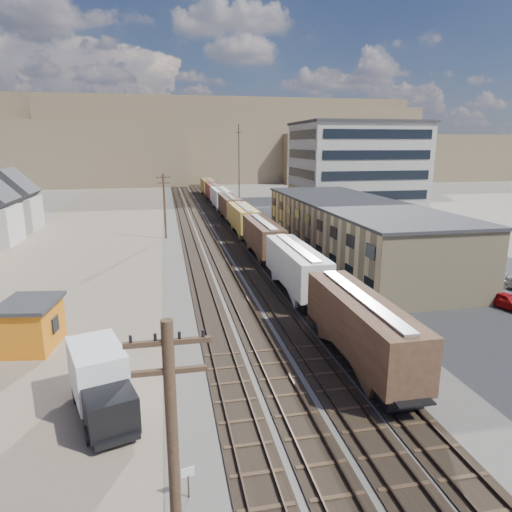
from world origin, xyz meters
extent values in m
plane|color=#6B6356|center=(0.00, 0.00, 0.00)|extent=(300.00, 300.00, 0.00)
cube|color=#4C4742|center=(0.00, 50.00, 0.03)|extent=(18.00, 200.00, 0.06)
cube|color=#766851|center=(-20.00, 40.00, 0.01)|extent=(24.00, 180.00, 0.03)
cube|color=#232326|center=(22.00, 35.00, 0.02)|extent=(26.00, 120.00, 0.04)
cube|color=black|center=(-5.00, 50.00, 0.10)|extent=(2.60, 200.00, 0.08)
cube|color=#38281E|center=(-5.72, 50.00, 0.22)|extent=(0.08, 200.00, 0.16)
cube|color=#38281E|center=(-4.28, 50.00, 0.22)|extent=(0.08, 200.00, 0.16)
cube|color=black|center=(-2.00, 50.00, 0.10)|extent=(2.60, 200.00, 0.08)
cube|color=#38281E|center=(-2.72, 50.00, 0.22)|extent=(0.08, 200.00, 0.16)
cube|color=#38281E|center=(-1.28, 50.00, 0.22)|extent=(0.08, 200.00, 0.16)
cube|color=black|center=(1.00, 50.00, 0.10)|extent=(2.60, 200.00, 0.08)
cube|color=#38281E|center=(0.28, 50.00, 0.22)|extent=(0.08, 200.00, 0.16)
cube|color=#38281E|center=(1.72, 50.00, 0.22)|extent=(0.08, 200.00, 0.16)
cube|color=black|center=(3.80, 50.00, 0.10)|extent=(2.60, 200.00, 0.08)
cube|color=#38281E|center=(3.08, 50.00, 0.22)|extent=(0.08, 200.00, 0.16)
cube|color=#38281E|center=(4.52, 50.00, 0.22)|extent=(0.08, 200.00, 0.16)
cube|color=black|center=(3.80, -7.98, 0.75)|extent=(2.20, 2.20, 0.90)
cube|color=black|center=(3.80, 2.17, 0.75)|extent=(2.20, 2.20, 0.90)
cube|color=#44291D|center=(3.80, -2.91, 2.90)|extent=(3.00, 13.34, 3.40)
cube|color=#B7B7B2|center=(3.80, -2.91, 4.68)|extent=(0.90, 12.32, 0.16)
cube|color=black|center=(3.80, 7.22, 0.75)|extent=(2.20, 2.20, 0.90)
cube|color=black|center=(3.80, 17.37, 0.75)|extent=(2.20, 2.20, 0.90)
cube|color=beige|center=(3.80, 12.29, 2.90)|extent=(3.00, 13.34, 3.40)
cube|color=#B7B7B2|center=(3.80, 12.29, 4.68)|extent=(0.90, 12.32, 0.16)
cube|color=black|center=(3.80, 22.42, 0.75)|extent=(2.20, 2.20, 0.90)
cube|color=black|center=(3.80, 32.57, 0.75)|extent=(2.20, 2.20, 0.90)
cube|color=#44291D|center=(3.80, 27.49, 2.90)|extent=(3.00, 13.34, 3.40)
cube|color=#B7B7B2|center=(3.80, 27.49, 4.68)|extent=(0.90, 12.33, 0.16)
cube|color=black|center=(3.80, 37.62, 0.75)|extent=(2.20, 2.20, 0.90)
cube|color=black|center=(3.80, 47.77, 0.75)|extent=(2.20, 2.20, 0.90)
cube|color=#AB702D|center=(3.80, 42.69, 2.90)|extent=(3.00, 13.34, 3.40)
cube|color=#B7B7B2|center=(3.80, 42.69, 4.68)|extent=(0.90, 12.33, 0.16)
cube|color=black|center=(3.80, 52.82, 0.75)|extent=(2.20, 2.20, 0.90)
cube|color=black|center=(3.80, 62.97, 0.75)|extent=(2.20, 2.20, 0.90)
cube|color=#44291D|center=(3.80, 57.89, 2.90)|extent=(3.00, 13.34, 3.40)
cube|color=#B7B7B2|center=(3.80, 57.89, 4.68)|extent=(0.90, 12.32, 0.16)
cube|color=black|center=(3.80, 68.02, 0.75)|extent=(2.20, 2.20, 0.90)
cube|color=black|center=(3.80, 78.17, 0.75)|extent=(2.20, 2.20, 0.90)
cube|color=beige|center=(3.80, 73.09, 2.90)|extent=(3.00, 13.34, 3.40)
cube|color=#B7B7B2|center=(3.80, 73.09, 4.68)|extent=(0.90, 12.32, 0.16)
cube|color=black|center=(3.80, 83.22, 0.75)|extent=(2.20, 2.20, 0.90)
cube|color=black|center=(3.80, 93.37, 0.75)|extent=(2.20, 2.20, 0.90)
cube|color=maroon|center=(3.80, 88.29, 2.90)|extent=(3.00, 13.34, 3.40)
cube|color=#B7B7B2|center=(3.80, 88.29, 4.68)|extent=(0.90, 12.32, 0.16)
cube|color=black|center=(3.80, 98.42, 0.75)|extent=(2.20, 2.20, 0.90)
cube|color=black|center=(3.80, 108.57, 0.75)|extent=(2.20, 2.20, 0.90)
cube|color=#AB702D|center=(3.80, 103.49, 2.90)|extent=(3.00, 13.34, 3.40)
cube|color=#B7B7B2|center=(3.80, 103.49, 4.68)|extent=(0.90, 12.32, 0.16)
cube|color=tan|center=(15.00, 25.00, 3.50)|extent=(12.00, 40.00, 7.00)
cube|color=#2D2D30|center=(15.00, 25.00, 7.10)|extent=(12.40, 40.40, 0.30)
cube|color=black|center=(8.95, 25.00, 2.20)|extent=(0.12, 36.00, 1.20)
cube|color=black|center=(8.95, 25.00, 5.20)|extent=(0.12, 36.00, 1.20)
cube|color=#9E998E|center=(28.00, 55.00, 9.00)|extent=(22.00, 18.00, 18.00)
cube|color=#2D2D30|center=(28.00, 55.00, 18.20)|extent=(22.60, 18.60, 0.50)
cube|color=black|center=(16.95, 55.00, 9.00)|extent=(0.12, 16.00, 16.00)
cube|color=black|center=(28.00, 45.95, 9.00)|extent=(20.00, 0.12, 16.00)
cylinder|color=#382619|center=(-8.50, -18.00, 5.00)|extent=(0.32, 0.32, 10.00)
cube|color=#382619|center=(-8.50, -18.00, 9.40)|extent=(2.20, 0.14, 0.14)
cube|color=#382619|center=(-8.50, -18.00, 8.60)|extent=(1.90, 0.14, 0.14)
cylinder|color=black|center=(-7.90, -18.00, 9.55)|extent=(0.08, 0.08, 0.22)
cylinder|color=#382619|center=(-8.50, 42.00, 5.00)|extent=(0.32, 0.32, 10.00)
cube|color=#382619|center=(-8.50, 42.00, 9.40)|extent=(2.20, 0.14, 0.14)
cube|color=#382619|center=(-8.50, 42.00, 8.60)|extent=(1.90, 0.14, 0.14)
cylinder|color=black|center=(-7.90, 42.00, 9.55)|extent=(0.08, 0.08, 0.22)
cylinder|color=black|center=(6.00, 60.00, 9.00)|extent=(0.16, 0.16, 18.00)
cube|color=black|center=(6.00, 60.00, 16.50)|extent=(1.20, 0.08, 0.08)
cube|color=#9E998E|center=(-34.00, 55.00, 2.75)|extent=(8.00, 8.00, 5.50)
cube|color=#2D2D30|center=(-34.00, 55.00, 6.40)|extent=(8.15, 8.16, 8.15)
cube|color=brown|center=(-60.00, 150.00, 11.00)|extent=(120.00, 40.00, 22.00)
cube|color=brown|center=(20.00, 160.00, 14.00)|extent=(140.00, 45.00, 28.00)
cube|color=brown|center=(90.00, 150.00, 9.00)|extent=(110.00, 38.00, 18.00)
cube|color=brown|center=(-10.00, 180.00, 16.00)|extent=(200.00, 60.00, 32.00)
cube|color=silver|center=(-12.49, -4.73, 2.17)|extent=(3.80, 4.93, 2.83)
cube|color=black|center=(-11.50, -7.84, 1.41)|extent=(2.94, 2.79, 1.96)
cube|color=black|center=(-12.09, -5.98, 0.49)|extent=(4.04, 6.87, 0.33)
cylinder|color=black|center=(-12.59, -8.19, 0.49)|extent=(0.61, 1.03, 0.98)
cylinder|color=black|center=(-11.66, -3.56, 0.49)|extent=(0.61, 1.03, 0.98)
cube|color=#CC6D13|center=(-18.19, 4.06, 1.63)|extent=(3.81, 4.74, 3.26)
cube|color=#2D2D30|center=(-18.19, 4.06, 3.37)|extent=(4.30, 5.23, 0.27)
cube|color=black|center=(-16.52, 3.84, 1.74)|extent=(0.25, 1.09, 1.09)
cylinder|color=#382619|center=(-8.00, -12.71, 0.56)|extent=(0.07, 0.07, 1.12)
cube|color=silver|center=(-8.00, -12.71, 1.26)|extent=(0.56, 0.17, 0.42)
imported|color=#A20E11|center=(21.12, 4.52, 0.68)|extent=(2.67, 4.31, 1.37)
imported|color=navy|center=(27.81, 58.55, 0.72)|extent=(5.43, 5.21, 1.43)
imported|color=white|center=(26.44, 56.80, 0.70)|extent=(2.95, 4.40, 1.39)
camera|label=1|loc=(-8.40, -28.90, 14.26)|focal=32.00mm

